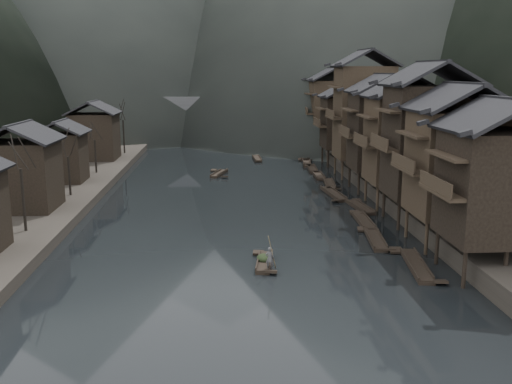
{
  "coord_description": "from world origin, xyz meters",
  "views": [
    {
      "loc": [
        -1.6,
        -44.83,
        13.97
      ],
      "look_at": [
        1.76,
        9.04,
        2.5
      ],
      "focal_mm": 40.0,
      "sensor_mm": 36.0,
      "label": 1
    }
  ],
  "objects": [
    {
      "name": "water",
      "position": [
        0.0,
        0.0,
        0.0
      ],
      "size": [
        300.0,
        300.0,
        0.0
      ],
      "primitive_type": "plane",
      "color": "black",
      "rests_on": "ground"
    },
    {
      "name": "stilt_houses",
      "position": [
        17.28,
        19.79,
        8.89
      ],
      "size": [
        9.0,
        67.6,
        16.98
      ],
      "color": "black",
      "rests_on": "ground"
    },
    {
      "name": "left_houses",
      "position": [
        -20.5,
        20.12,
        5.66
      ],
      "size": [
        8.1,
        53.2,
        8.73
      ],
      "color": "black",
      "rests_on": "left_bank"
    },
    {
      "name": "midriver_boats",
      "position": [
        1.24,
        39.25,
        0.2
      ],
      "size": [
        8.0,
        19.42,
        0.45
      ],
      "color": "black",
      "rests_on": "water"
    },
    {
      "name": "stone_bridge",
      "position": [
        -0.0,
        72.0,
        5.11
      ],
      "size": [
        40.0,
        6.0,
        9.0
      ],
      "color": "#4C4C4F",
      "rests_on": "ground"
    },
    {
      "name": "boatman",
      "position": [
        1.75,
        -6.66,
        1.27
      ],
      "size": [
        0.62,
        0.42,
        1.68
      ],
      "primitive_type": "imported",
      "rotation": [
        0.0,
        0.0,
        3.11
      ],
      "color": "#505052",
      "rests_on": "hero_sampan"
    },
    {
      "name": "bamboo_pole",
      "position": [
        1.95,
        -6.66,
        3.88
      ],
      "size": [
        0.91,
        2.55,
        3.53
      ],
      "primitive_type": "cylinder",
      "rotation": [
        0.64,
        0.0,
        -0.32
      ],
      "color": "#8C7A51",
      "rests_on": "boatman"
    },
    {
      "name": "bare_trees",
      "position": [
        -17.0,
        15.78,
        6.58
      ],
      "size": [
        3.85,
        61.89,
        7.71
      ],
      "color": "black",
      "rests_on": "left_bank"
    },
    {
      "name": "hero_sampan",
      "position": [
        1.51,
        -4.96,
        0.2
      ],
      "size": [
        1.64,
        4.97,
        0.43
      ],
      "color": "black",
      "rests_on": "water"
    },
    {
      "name": "moored_sampans",
      "position": [
        11.8,
        24.63,
        0.2
      ],
      "size": [
        3.35,
        68.24,
        0.47
      ],
      "color": "black",
      "rests_on": "water"
    },
    {
      "name": "right_bank",
      "position": [
        35.0,
        40.0,
        0.9
      ],
      "size": [
        40.0,
        200.0,
        1.8
      ],
      "primitive_type": "cube",
      "color": "#2D2823",
      "rests_on": "ground"
    },
    {
      "name": "cargo_heap",
      "position": [
        1.48,
        -4.74,
        0.76
      ],
      "size": [
        1.08,
        1.41,
        0.65
      ],
      "primitive_type": "ellipsoid",
      "color": "black",
      "rests_on": "hero_sampan"
    }
  ]
}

